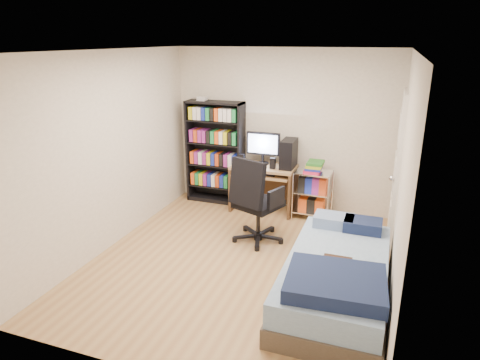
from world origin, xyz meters
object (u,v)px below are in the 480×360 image
at_px(media_shelf, 215,151).
at_px(office_chair, 256,215).
at_px(computer_desk, 271,170).
at_px(bed, 336,277).

distance_m(media_shelf, office_chair, 1.72).
relative_size(computer_desk, office_chair, 1.05).
bearing_deg(office_chair, bed, -19.31).
distance_m(computer_desk, bed, 2.56).
height_order(media_shelf, computer_desk, media_shelf).
xyz_separation_m(media_shelf, computer_desk, (0.97, -0.09, -0.19)).
relative_size(media_shelf, bed, 0.84).
bearing_deg(computer_desk, office_chair, -83.89).
xyz_separation_m(media_shelf, bed, (2.30, -2.25, -0.60)).
height_order(computer_desk, office_chair, computer_desk).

